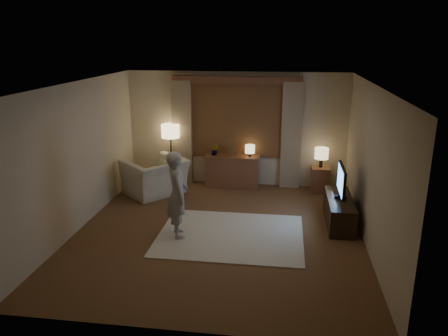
% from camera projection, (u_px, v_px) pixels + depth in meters
% --- Properties ---
extents(room, '(5.04, 5.54, 2.64)m').
position_uv_depth(room, '(222.00, 153.00, 7.84)').
color(room, brown).
rests_on(room, ground).
extents(rug, '(2.50, 2.00, 0.02)m').
position_uv_depth(rug, '(231.00, 235.00, 7.62)').
color(rug, '#ECE1C7').
rests_on(rug, floor).
extents(sideboard, '(1.20, 0.40, 0.70)m').
position_uv_depth(sideboard, '(232.00, 172.00, 10.03)').
color(sideboard, brown).
rests_on(sideboard, floor).
extents(picture_frame, '(0.16, 0.02, 0.20)m').
position_uv_depth(picture_frame, '(232.00, 153.00, 9.90)').
color(picture_frame, brown).
rests_on(picture_frame, sideboard).
extents(plant, '(0.16, 0.13, 0.30)m').
position_uv_depth(plant, '(215.00, 150.00, 9.94)').
color(plant, '#999999').
rests_on(plant, sideboard).
extents(table_lamp_sideboard, '(0.22, 0.22, 0.30)m').
position_uv_depth(table_lamp_sideboard, '(250.00, 149.00, 9.82)').
color(table_lamp_sideboard, black).
rests_on(table_lamp_sideboard, sideboard).
extents(floor_lamp, '(0.41, 0.41, 1.42)m').
position_uv_depth(floor_lamp, '(171.00, 134.00, 9.98)').
color(floor_lamp, black).
rests_on(floor_lamp, floor).
extents(armchair, '(1.58, 1.60, 0.78)m').
position_uv_depth(armchair, '(155.00, 177.00, 9.53)').
color(armchair, beige).
rests_on(armchair, floor).
extents(side_table, '(0.40, 0.40, 0.56)m').
position_uv_depth(side_table, '(320.00, 179.00, 9.74)').
color(side_table, brown).
rests_on(side_table, floor).
extents(table_lamp_side, '(0.30, 0.30, 0.44)m').
position_uv_depth(table_lamp_side, '(322.00, 154.00, 9.57)').
color(table_lamp_side, black).
rests_on(table_lamp_side, side_table).
extents(tv_stand, '(0.45, 1.40, 0.50)m').
position_uv_depth(tv_stand, '(339.00, 211.00, 8.04)').
color(tv_stand, black).
rests_on(tv_stand, floor).
extents(tv, '(0.21, 0.85, 0.61)m').
position_uv_depth(tv, '(342.00, 181.00, 7.87)').
color(tv, black).
rests_on(tv, tv_stand).
extents(person, '(0.54, 0.64, 1.51)m').
position_uv_depth(person, '(177.00, 194.00, 7.39)').
color(person, '#ACA69F').
rests_on(person, rug).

